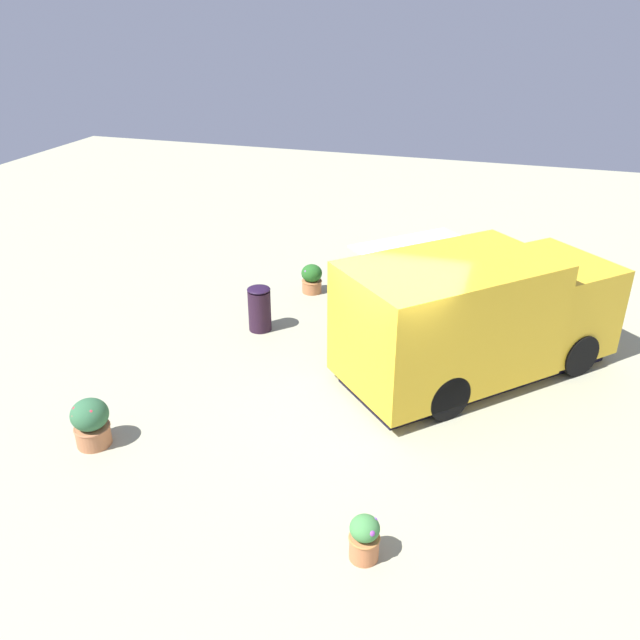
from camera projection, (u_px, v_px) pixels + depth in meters
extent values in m
plane|color=#A8A788|center=(381.00, 402.00, 11.85)|extent=(40.00, 40.00, 0.00)
cube|color=yellow|center=(447.00, 319.00, 11.91)|extent=(4.25, 4.26, 2.18)
cube|color=yellow|center=(553.00, 301.00, 13.12)|extent=(2.66, 2.66, 1.76)
cube|color=#262724|center=(584.00, 280.00, 13.31)|extent=(1.29, 1.28, 0.67)
cube|color=black|center=(412.00, 290.00, 12.74)|extent=(1.48, 1.49, 0.76)
cube|color=white|center=(406.00, 242.00, 12.56)|extent=(2.02, 2.03, 0.03)
cube|color=black|center=(475.00, 365.00, 12.78)|extent=(4.88, 4.90, 0.23)
cylinder|color=black|center=(579.00, 355.00, 12.54)|extent=(0.76, 0.76, 0.85)
cylinder|color=black|center=(506.00, 314.00, 14.14)|extent=(0.76, 0.76, 0.85)
cylinder|color=black|center=(447.00, 397.00, 11.23)|extent=(0.76, 0.76, 0.85)
cylinder|color=black|center=(384.00, 347.00, 12.83)|extent=(0.76, 0.76, 0.85)
ellipsoid|color=#805E5B|center=(364.00, 294.00, 15.97)|extent=(0.62, 0.57, 0.11)
cube|color=#805E5B|center=(369.00, 297.00, 15.80)|extent=(0.38, 0.21, 0.11)
cube|color=#805E5B|center=(373.00, 295.00, 15.95)|extent=(0.38, 0.21, 0.11)
cube|color=#243A35|center=(364.00, 282.00, 15.83)|extent=(0.40, 0.31, 0.53)
sphere|color=brown|center=(365.00, 268.00, 15.67)|extent=(0.22, 0.22, 0.22)
sphere|color=black|center=(365.00, 267.00, 15.65)|extent=(0.22, 0.22, 0.22)
cube|color=#243A35|center=(367.00, 282.00, 15.65)|extent=(0.36, 0.18, 0.28)
cube|color=#243A35|center=(372.00, 279.00, 15.81)|extent=(0.36, 0.18, 0.28)
cylinder|color=gold|center=(375.00, 285.00, 15.68)|extent=(0.35, 0.19, 0.09)
cube|color=#E65F3B|center=(375.00, 285.00, 15.67)|extent=(0.29, 0.13, 0.02)
cylinder|color=#C37143|center=(364.00, 547.00, 8.50)|extent=(0.39, 0.39, 0.36)
torus|color=#BC753C|center=(364.00, 538.00, 8.42)|extent=(0.42, 0.42, 0.04)
ellipsoid|color=#468A45|center=(365.00, 528.00, 8.35)|extent=(0.40, 0.40, 0.34)
sphere|color=#8D52C7|center=(375.00, 520.00, 8.36)|extent=(0.08, 0.08, 0.08)
sphere|color=#A954B3|center=(368.00, 517.00, 8.45)|extent=(0.06, 0.06, 0.06)
sphere|color=purple|center=(372.00, 533.00, 8.20)|extent=(0.09, 0.09, 0.09)
cylinder|color=#B06C46|center=(93.00, 435.00, 10.67)|extent=(0.56, 0.56, 0.35)
torus|color=#AC6A45|center=(92.00, 427.00, 10.60)|extent=(0.59, 0.59, 0.04)
ellipsoid|color=#31643F|center=(89.00, 415.00, 10.49)|extent=(0.61, 0.61, 0.52)
sphere|color=red|center=(72.00, 415.00, 10.39)|extent=(0.07, 0.07, 0.07)
sphere|color=#E02E40|center=(91.00, 412.00, 10.28)|extent=(0.08, 0.08, 0.08)
sphere|color=red|center=(74.00, 411.00, 10.36)|extent=(0.06, 0.06, 0.06)
sphere|color=red|center=(75.00, 409.00, 10.36)|extent=(0.09, 0.09, 0.09)
sphere|color=#DC2946|center=(78.00, 405.00, 10.47)|extent=(0.06, 0.06, 0.06)
sphere|color=#E03942|center=(74.00, 416.00, 10.30)|extent=(0.09, 0.09, 0.09)
cylinder|color=#AF6A42|center=(312.00, 286.00, 16.17)|extent=(0.48, 0.48, 0.31)
torus|color=#B36E3F|center=(312.00, 281.00, 16.11)|extent=(0.51, 0.51, 0.04)
ellipsoid|color=#235E21|center=(312.00, 273.00, 16.02)|extent=(0.51, 0.51, 0.44)
sphere|color=#9451B0|center=(306.00, 272.00, 15.86)|extent=(0.08, 0.08, 0.08)
sphere|color=purple|center=(320.00, 271.00, 16.08)|extent=(0.07, 0.07, 0.07)
sphere|color=purple|center=(305.00, 270.00, 16.12)|extent=(0.08, 0.08, 0.08)
sphere|color=purple|center=(313.00, 269.00, 16.19)|extent=(0.06, 0.06, 0.06)
sphere|color=#8A55A6|center=(315.00, 275.00, 15.82)|extent=(0.05, 0.05, 0.05)
cylinder|color=black|center=(260.00, 311.00, 14.22)|extent=(0.50, 0.50, 0.92)
ellipsoid|color=black|center=(259.00, 289.00, 14.00)|extent=(0.51, 0.51, 0.11)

